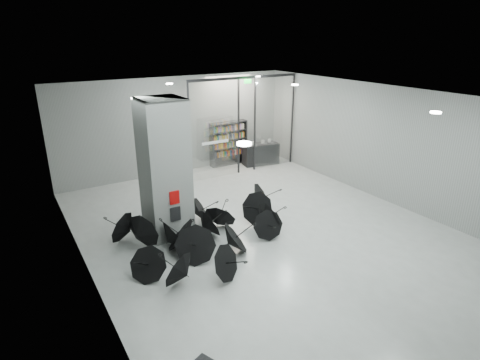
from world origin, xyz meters
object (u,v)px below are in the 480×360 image
column (165,169)px  shop_counter (261,154)px  bookshelf (229,143)px  umbrella_cluster (208,234)px

column → shop_counter: column is taller
column → shop_counter: (6.07, 4.00, -1.52)m
column → shop_counter: size_ratio=2.51×
bookshelf → umbrella_cluster: (-4.15, -6.00, -0.67)m
bookshelf → umbrella_cluster: bearing=-125.2°
umbrella_cluster → shop_counter: bearing=44.3°
umbrella_cluster → column: bearing=119.0°
shop_counter → bookshelf: bearing=158.1°
column → umbrella_cluster: 2.22m
column → shop_counter: 7.43m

